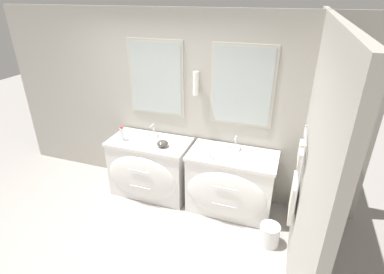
% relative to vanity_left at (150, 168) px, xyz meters
% --- Properties ---
extents(ground_plane, '(16.00, 16.00, 0.00)m').
position_rel_vanity_left_xyz_m(ground_plane, '(0.17, -1.28, -0.44)').
color(ground_plane, '#9E9993').
extents(wall_back, '(5.32, 0.16, 2.60)m').
position_rel_vanity_left_xyz_m(wall_back, '(0.19, 0.40, 0.88)').
color(wall_back, '#B2ADA3').
rests_on(wall_back, ground_plane).
extents(wall_right, '(0.13, 3.47, 2.60)m').
position_rel_vanity_left_xyz_m(wall_right, '(2.06, -0.54, 0.86)').
color(wall_right, '#B2ADA3').
rests_on(wall_right, ground_plane).
extents(vanity_left, '(1.16, 0.68, 0.86)m').
position_rel_vanity_left_xyz_m(vanity_left, '(0.00, 0.00, 0.00)').
color(vanity_left, white).
rests_on(vanity_left, ground_plane).
extents(vanity_right, '(1.16, 0.68, 0.86)m').
position_rel_vanity_left_xyz_m(vanity_right, '(1.20, 0.00, 0.00)').
color(vanity_right, white).
rests_on(vanity_right, ground_plane).
extents(faucet_left, '(0.17, 0.12, 0.19)m').
position_rel_vanity_left_xyz_m(faucet_left, '(0.00, 0.19, 0.52)').
color(faucet_left, silver).
rests_on(faucet_left, vanity_left).
extents(faucet_right, '(0.17, 0.12, 0.19)m').
position_rel_vanity_left_xyz_m(faucet_right, '(1.20, 0.19, 0.52)').
color(faucet_right, silver).
rests_on(faucet_right, vanity_right).
extents(toiletry_bottle, '(0.06, 0.06, 0.21)m').
position_rel_vanity_left_xyz_m(toiletry_bottle, '(-0.36, -0.06, 0.52)').
color(toiletry_bottle, silver).
rests_on(toiletry_bottle, vanity_left).
extents(amenity_bowl, '(0.16, 0.16, 0.09)m').
position_rel_vanity_left_xyz_m(amenity_bowl, '(0.25, -0.06, 0.47)').
color(amenity_bowl, '#4C4742').
rests_on(amenity_bowl, vanity_left).
extents(soap_dish, '(0.08, 0.06, 0.04)m').
position_rel_vanity_left_xyz_m(soap_dish, '(0.95, -0.14, 0.44)').
color(soap_dish, white).
rests_on(soap_dish, vanity_right).
extents(waste_bin, '(0.24, 0.24, 0.27)m').
position_rel_vanity_left_xyz_m(waste_bin, '(1.81, -0.46, -0.29)').
color(waste_bin, silver).
rests_on(waste_bin, ground_plane).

